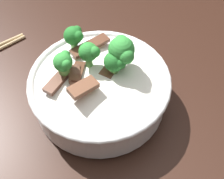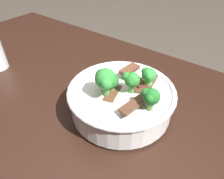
# 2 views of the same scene
# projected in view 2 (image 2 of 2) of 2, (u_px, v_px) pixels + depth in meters

# --- Properties ---
(dining_table) EXTENTS (1.39, 0.82, 0.80)m
(dining_table) POSITION_uv_depth(u_px,v_px,m) (68.00, 136.00, 0.65)
(dining_table) COLOR black
(dining_table) RESTS_ON ground
(rice_bowl) EXTENTS (0.25, 0.25, 0.14)m
(rice_bowl) POSITION_uv_depth(u_px,v_px,m) (121.00, 96.00, 0.49)
(rice_bowl) COLOR white
(rice_bowl) RESTS_ON dining_table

